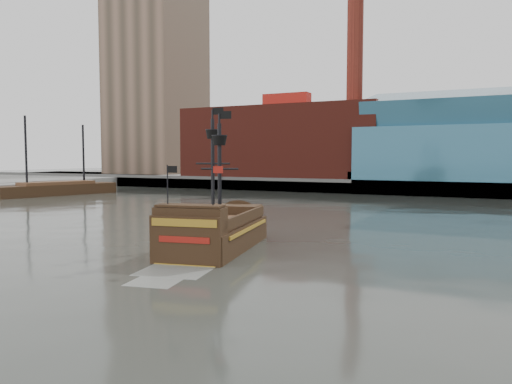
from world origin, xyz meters
The scene contains 6 objects.
ground centered at (0.00, 0.00, 0.00)m, with size 400.00×400.00×0.00m, color #272A25.
promenade_far centered at (0.00, 92.00, 1.00)m, with size 220.00×60.00×2.00m, color slate.
seawall centered at (0.00, 62.50, 1.30)m, with size 220.00×1.00×2.60m, color #4C4C49.
skyline centered at (5.21, 84.56, 24.55)m, with size 149.00×45.00×62.00m.
pirate_ship centered at (1.04, 4.97, 1.02)m, with size 7.41×15.56×11.20m.
docked_vessel centered at (-50.58, 36.48, 0.90)m, with size 9.79×21.38×14.19m.
Camera 1 is at (19.86, -25.90, 6.77)m, focal length 35.00 mm.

